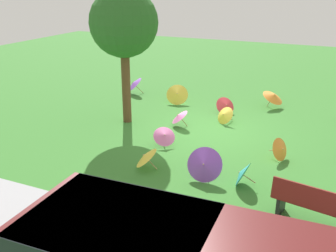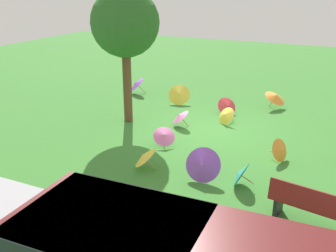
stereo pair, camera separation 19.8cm
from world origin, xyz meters
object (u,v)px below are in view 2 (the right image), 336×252
object	(u,v)px
parasol_yellow_0	(179,94)
parasol_orange_3	(276,97)
parasol_purple_2	(136,84)
shade_tree	(125,24)
parasol_pink_0	(180,116)
parasol_red_0	(227,106)
parasol_purple_3	(202,165)
parasol_pink_2	(164,136)
parasol_orange_1	(281,150)
parasol_yellow_3	(144,156)
parasol_yellow_2	(225,115)
parasol_teal_0	(239,174)
park_bench	(309,206)

from	to	relation	value
parasol_yellow_0	parasol_orange_3	xyz separation A→B (m)	(-3.59, -1.04, 0.07)
parasol_yellow_0	parasol_purple_2	bearing A→B (deg)	-12.99
shade_tree	parasol_pink_0	distance (m)	3.49
shade_tree	parasol_red_0	size ratio (longest dim) A/B	5.04
parasol_purple_3	parasol_pink_2	bearing A→B (deg)	-40.82
parasol_orange_1	parasol_yellow_3	bearing A→B (deg)	33.01
parasol_red_0	parasol_yellow_3	distance (m)	5.25
parasol_yellow_0	parasol_yellow_2	size ratio (longest dim) A/B	1.30
parasol_yellow_3	parasol_orange_1	bearing A→B (deg)	-146.99
parasol_yellow_2	parasol_pink_2	size ratio (longest dim) A/B	0.91
shade_tree	parasol_teal_0	size ratio (longest dim) A/B	6.41
parasol_yellow_3	parasol_teal_0	size ratio (longest dim) A/B	1.23
parasol_yellow_0	parasol_teal_0	size ratio (longest dim) A/B	1.45
parasol_yellow_3	shade_tree	bearing A→B (deg)	-53.04
parasol_yellow_0	parasol_red_0	xyz separation A→B (m)	(-2.14, 0.47, -0.06)
parasol_pink_0	parasol_yellow_2	distance (m)	1.60
park_bench	parasol_orange_3	distance (m)	7.80
park_bench	parasol_pink_0	size ratio (longest dim) A/B	2.00
parasol_yellow_0	parasol_teal_0	bearing A→B (deg)	126.06
parasol_yellow_2	parasol_yellow_3	size ratio (longest dim) A/B	0.91
parasol_purple_3	parasol_teal_0	world-z (taller)	parasol_purple_3
parasol_pink_2	parasol_purple_3	world-z (taller)	parasol_purple_3
parasol_orange_3	parasol_yellow_0	bearing A→B (deg)	16.11
parasol_purple_2	parasol_orange_1	world-z (taller)	parasol_purple_2
parasol_red_0	parasol_yellow_3	world-z (taller)	parasol_red_0
parasol_yellow_2	parasol_purple_3	bearing A→B (deg)	99.94
parasol_yellow_3	parasol_purple_3	world-z (taller)	parasol_purple_3
park_bench	parasol_pink_2	bearing A→B (deg)	-28.91
parasol_yellow_3	parasol_orange_3	bearing A→B (deg)	-107.16
park_bench	shade_tree	world-z (taller)	shade_tree
parasol_yellow_0	parasol_pink_2	world-z (taller)	parasol_yellow_0
parasol_red_0	parasol_purple_3	size ratio (longest dim) A/B	0.95
parasol_pink_0	parasol_yellow_3	size ratio (longest dim) A/B	0.97
park_bench	shade_tree	xyz separation A→B (m)	(6.46, -3.84, 2.86)
parasol_pink_0	parasol_red_0	bearing A→B (deg)	-119.52
parasol_purple_3	parasol_yellow_2	bearing A→B (deg)	-80.06
parasol_orange_3	parasol_pink_2	bearing A→B (deg)	66.07
parasol_purple_2	parasol_orange_3	distance (m)	5.87
parasol_pink_0	parasol_orange_3	xyz separation A→B (m)	(-2.52, -3.40, 0.09)
parasol_yellow_2	parasol_purple_2	bearing A→B (deg)	-22.95
parasol_pink_0	parasol_orange_1	world-z (taller)	parasol_orange_1
parasol_yellow_0	parasol_orange_3	distance (m)	3.74
parasol_pink_2	parasol_teal_0	size ratio (longest dim) A/B	1.23
parasol_pink_2	parasol_red_0	bearing A→B (deg)	-102.83
parasol_red_0	parasol_teal_0	xyz separation A→B (m)	(-1.86, 5.04, 0.00)
parasol_red_0	parasol_purple_3	world-z (taller)	parasol_purple_3
parasol_purple_2	parasol_pink_2	bearing A→B (deg)	128.00
parasol_pink_0	parasol_pink_2	distance (m)	1.72
parasol_purple_2	parasol_teal_0	xyz separation A→B (m)	(-6.27, 6.03, -0.12)
park_bench	shade_tree	bearing A→B (deg)	-30.74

